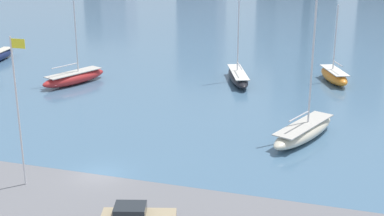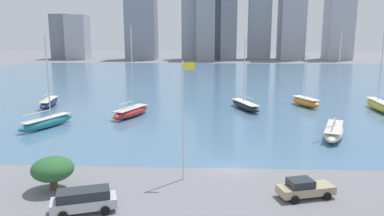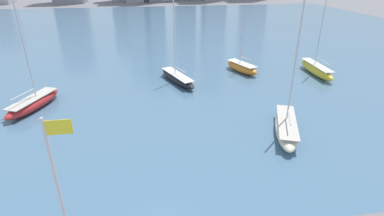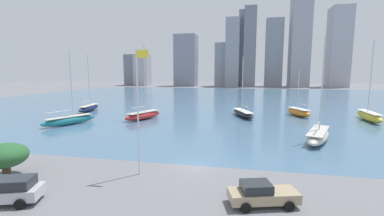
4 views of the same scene
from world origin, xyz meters
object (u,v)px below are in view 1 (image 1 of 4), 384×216
(sailboat_orange, at_px, (334,76))
(sailboat_black, at_px, (238,76))
(flag_pole, at_px, (18,107))
(sailboat_red, at_px, (74,77))
(sailboat_cream, at_px, (304,131))

(sailboat_orange, bearing_deg, sailboat_black, 173.10)
(flag_pole, height_order, sailboat_red, sailboat_red)
(sailboat_red, distance_m, sailboat_black, 21.63)
(flag_pole, bearing_deg, sailboat_black, 74.99)
(sailboat_cream, distance_m, sailboat_black, 21.53)
(sailboat_red, bearing_deg, sailboat_cream, 2.37)
(sailboat_red, bearing_deg, sailboat_orange, 41.09)
(sailboat_red, relative_size, sailboat_cream, 1.06)
(flag_pole, relative_size, sailboat_orange, 1.16)
(flag_pole, relative_size, sailboat_black, 0.90)
(flag_pole, height_order, sailboat_black, sailboat_black)
(sailboat_red, relative_size, sailboat_orange, 1.52)
(sailboat_cream, relative_size, sailboat_orange, 1.43)
(sailboat_red, relative_size, sailboat_black, 1.18)
(sailboat_red, distance_m, sailboat_orange, 34.34)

